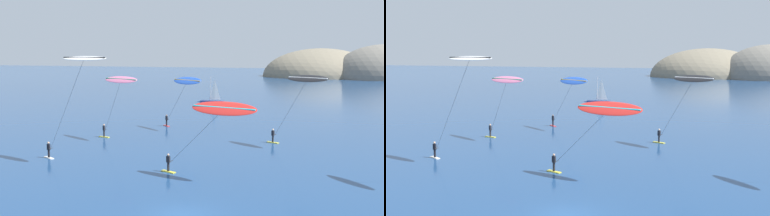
{
  "view_description": "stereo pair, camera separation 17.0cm",
  "coord_description": "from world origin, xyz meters",
  "views": [
    {
      "loc": [
        10.91,
        -29.1,
        10.86
      ],
      "look_at": [
        -6.67,
        21.18,
        4.67
      ],
      "focal_mm": 45.0,
      "sensor_mm": 36.0,
      "label": 1
    },
    {
      "loc": [
        11.07,
        -29.05,
        10.86
      ],
      "look_at": [
        -6.67,
        21.18,
        4.67
      ],
      "focal_mm": 45.0,
      "sensor_mm": 36.0,
      "label": 2
    }
  ],
  "objects": [
    {
      "name": "kitesurfer_blue",
      "position": [
        -11.81,
        33.25,
        6.57
      ],
      "size": [
        7.94,
        5.91,
        7.53
      ],
      "color": "red",
      "rests_on": "ground"
    },
    {
      "name": "kitesurfer_white",
      "position": [
        -14.21,
        10.61,
        9.43
      ],
      "size": [
        9.06,
        3.3,
        10.57
      ],
      "color": "silver",
      "rests_on": "ground"
    },
    {
      "name": "kitesurfer_pink",
      "position": [
        -16.75,
        23.19,
        7.05
      ],
      "size": [
        7.19,
        3.78,
        8.01
      ],
      "color": "yellow",
      "rests_on": "ground"
    },
    {
      "name": "kitesurfer_black",
      "position": [
        5.12,
        25.8,
        7.45
      ],
      "size": [
        7.66,
        4.88,
        8.39
      ],
      "color": "yellow",
      "rests_on": "ground"
    },
    {
      "name": "headland_island",
      "position": [
        4.65,
        191.26,
        0.0
      ],
      "size": [
        73.62,
        58.16,
        28.3
      ],
      "color": "slate",
      "rests_on": "ground"
    },
    {
      "name": "kitesurfer_red",
      "position": [
        -0.04,
        9.25,
        5.88
      ],
      "size": [
        9.53,
        3.39,
        6.81
      ],
      "color": "yellow",
      "rests_on": "ground"
    },
    {
      "name": "ground_plane",
      "position": [
        0.0,
        0.0,
        0.0
      ],
      "size": [
        600.0,
        600.0,
        0.0
      ],
      "primitive_type": "plane",
      "color": "navy"
    },
    {
      "name": "sailboat_near",
      "position": [
        -18.83,
        67.89,
        0.64
      ],
      "size": [
        5.94,
        1.78,
        5.7
      ],
      "color": "navy",
      "rests_on": "ground"
    }
  ]
}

